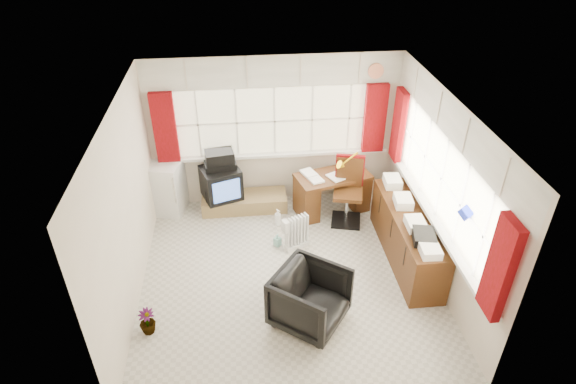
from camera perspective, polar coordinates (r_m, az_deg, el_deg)
The scene contains 20 objects.
ground at distance 6.83m, azimuth 0.01°, elevation -9.81°, with size 4.00×4.00×0.00m, color beige.
room_walls at distance 5.92m, azimuth 0.01°, elevation 0.92°, with size 4.00×4.00×4.00m.
window_back at distance 7.88m, azimuth -1.51°, elevation 4.93°, with size 3.70×0.12×3.60m.
window_right at distance 6.69m, azimuth 16.82°, elevation -2.21°, with size 0.12×3.70×3.60m.
curtains at distance 6.88m, azimuth 6.89°, elevation 5.09°, with size 3.83×3.83×1.15m.
overhead_cabinets at distance 6.61m, azimuth 7.72°, elevation 11.44°, with size 3.98×3.98×0.48m.
desk at distance 7.90m, azimuth 5.25°, elevation 0.12°, with size 1.29×0.87×0.71m.
desk_lamp at distance 7.54m, azimuth 7.81°, elevation 3.82°, with size 0.18×0.16×0.48m.
task_chair at distance 7.64m, azimuth 7.17°, elevation 0.58°, with size 0.56×0.58×1.10m.
office_chair at distance 5.99m, azimuth 2.64°, elevation -12.52°, with size 0.80×0.82×0.75m, color black.
radiator at distance 7.17m, azimuth 1.02°, elevation -5.12°, with size 0.39×0.28×0.55m.
credenza at distance 7.08m, azimuth 13.93°, elevation -5.08°, with size 0.50×2.00×0.85m.
file_tray at distance 6.43m, azimuth 15.81°, elevation -5.12°, with size 0.28×0.35×0.12m, color black.
tv_bench at distance 8.09m, azimuth -5.18°, elevation -1.16°, with size 1.40×0.50×0.25m, color olive.
crt_tv at distance 7.90m, azimuth -7.93°, elevation 1.07°, with size 0.73×0.69×0.53m.
hifi_stack at distance 7.90m, azimuth -7.94°, elevation 1.95°, with size 0.64×0.46×0.81m.
mini_fridge at distance 8.08m, azimuth -14.19°, elevation 0.51°, with size 0.63×0.64×0.88m.
spray_bottle_a at distance 7.66m, azimuth -1.23°, elevation -3.02°, with size 0.11×0.11×0.29m, color white.
spray_bottle_b at distance 7.27m, azimuth -1.26°, elevation -5.69°, with size 0.09×0.09×0.20m, color #8ACEC0.
flower_vase at distance 6.24m, azimuth -16.36°, elevation -14.51°, with size 0.20×0.20×0.35m, color black.
Camera 1 is at (-0.54, -5.00, 4.63)m, focal length 30.00 mm.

